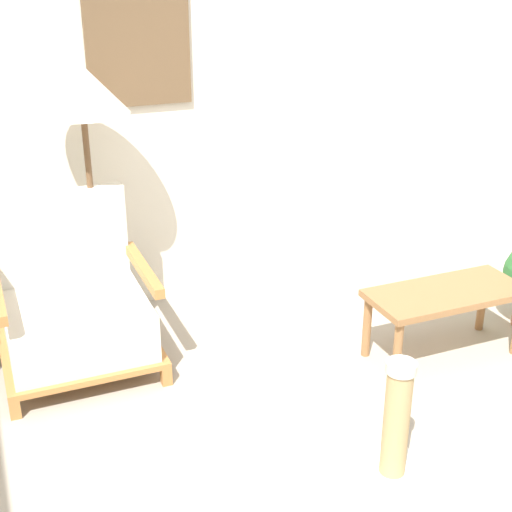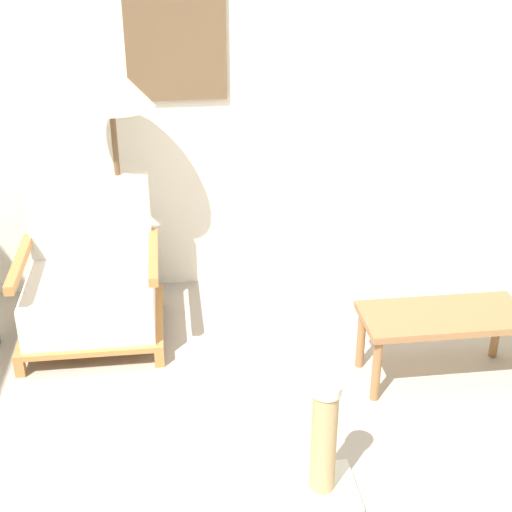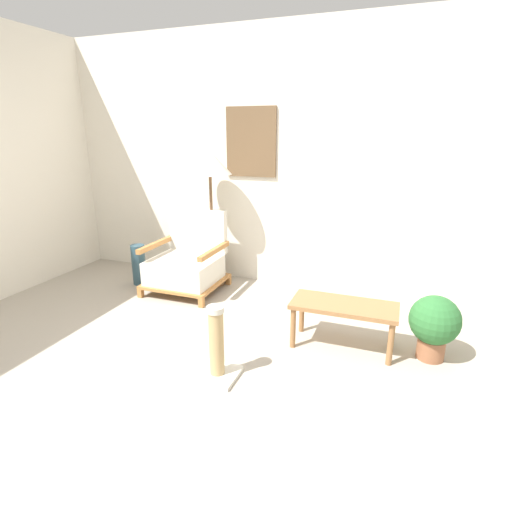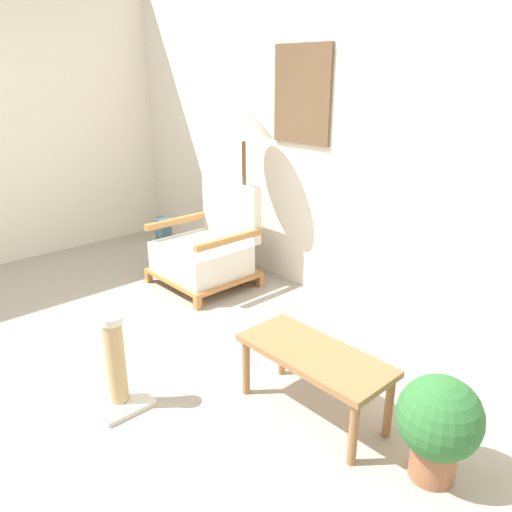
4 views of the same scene
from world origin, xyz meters
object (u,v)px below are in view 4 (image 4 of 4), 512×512
Objects in this scene: floor_lamp at (244,129)px; potted_plant at (439,422)px; armchair at (207,250)px; scratching_post at (117,372)px; coffee_table at (314,361)px; vase at (164,242)px.

floor_lamp is 2.93× the size of potted_plant.
armchair is at bearing 166.40° from potted_plant.
floor_lamp reaches higher than armchair.
potted_plant is at bearing 28.97° from scratching_post.
armchair is at bearing 159.84° from coffee_table.
armchair is 1.68× the size of potted_plant.
floor_lamp reaches higher than vase.
armchair is at bearing 3.90° from vase.
armchair is 1.03× the size of coffee_table.
armchair is 1.86× the size of vase.
coffee_table is 1.05m from scratching_post.
armchair is 0.60m from vase.
floor_lamp reaches higher than scratching_post.
scratching_post is (0.84, -1.64, -1.08)m from floor_lamp.
potted_plant is at bearing -10.25° from vase.
scratching_post is at bearing -53.61° from armchair.
floor_lamp is 1.35m from vase.
floor_lamp is at bearing 56.84° from armchair.
scratching_post is (1.61, -1.33, -0.02)m from vase.
scratching_post is (-1.42, -0.78, -0.09)m from potted_plant.
armchair is 1.71m from scratching_post.
coffee_table is at bearing 43.64° from scratching_post.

